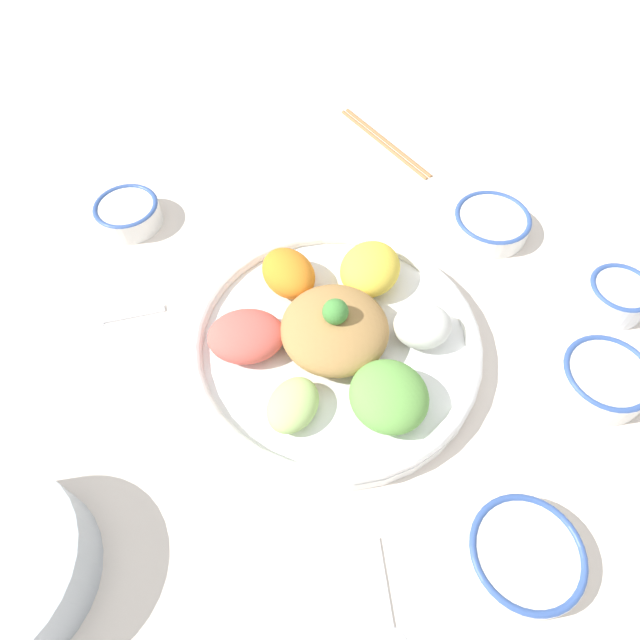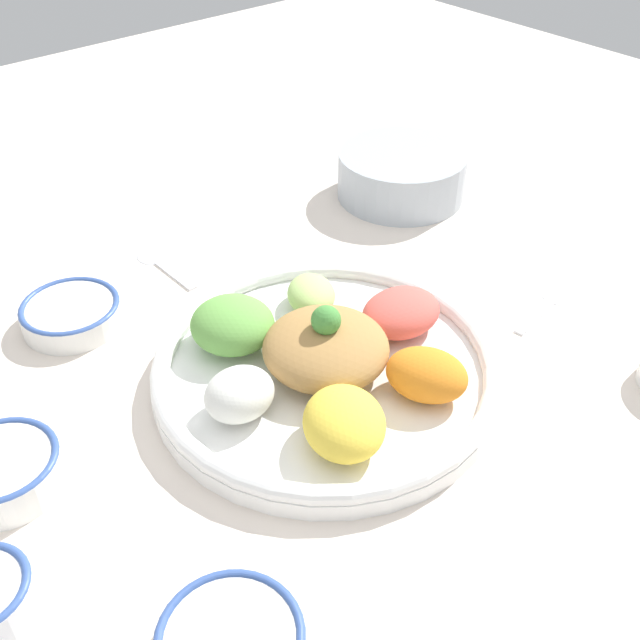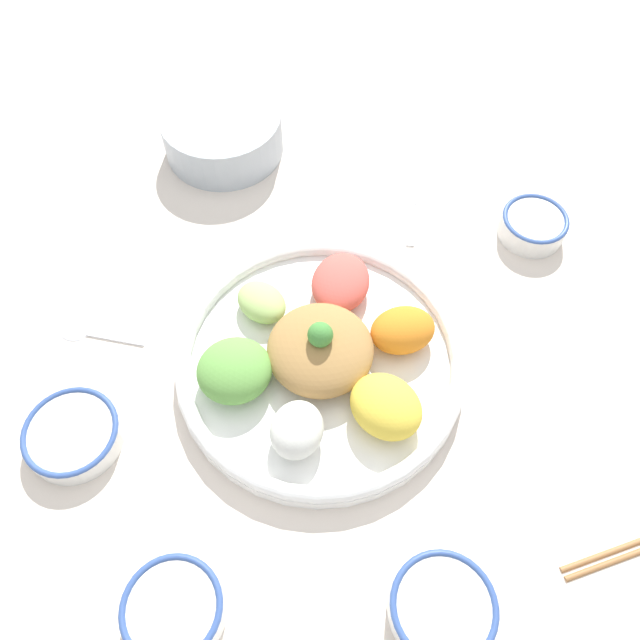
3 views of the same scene
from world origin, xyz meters
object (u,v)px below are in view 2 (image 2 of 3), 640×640
salad_platter (325,363)px  sauce_bowl_red (71,313)px  serving_spoon_extra (160,262)px  serving_spoon_main (551,300)px  side_serving_bowl (402,172)px  sauce_bowl_dark (3,470)px

salad_platter → sauce_bowl_red: 0.32m
sauce_bowl_red → serving_spoon_extra: (0.05, -0.15, -0.02)m
sauce_bowl_red → serving_spoon_main: sauce_bowl_red is taller
sauce_bowl_red → side_serving_bowl: bearing=-93.1°
sauce_bowl_red → serving_spoon_main: (-0.35, -0.48, -0.02)m
sauce_bowl_dark → serving_spoon_extra: size_ratio=0.88×
salad_platter → serving_spoon_main: 0.32m
serving_spoon_main → sauce_bowl_red: bearing=-45.0°
salad_platter → sauce_bowl_dark: salad_platter is taller
sauce_bowl_red → serving_spoon_extra: size_ratio=0.95×
salad_platter → sauce_bowl_red: salad_platter is taller
salad_platter → side_serving_bowl: size_ratio=1.95×
side_serving_bowl → serving_spoon_extra: (0.08, 0.39, -0.04)m
salad_platter → sauce_bowl_dark: size_ratio=3.47×
sauce_bowl_dark → serving_spoon_extra: 0.39m
salad_platter → serving_spoon_extra: salad_platter is taller
sauce_bowl_red → side_serving_bowl: (-0.03, -0.53, 0.02)m
side_serving_bowl → serving_spoon_extra: size_ratio=1.56×
salad_platter → serving_spoon_extra: bearing=3.1°
side_serving_bowl → serving_spoon_main: side_serving_bowl is taller
salad_platter → serving_spoon_extra: size_ratio=3.04×
sauce_bowl_red → serving_spoon_main: size_ratio=0.90×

